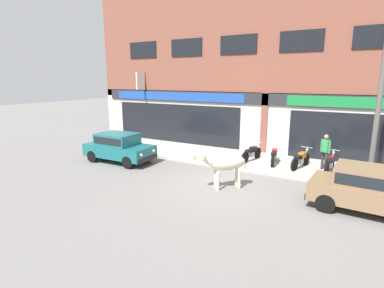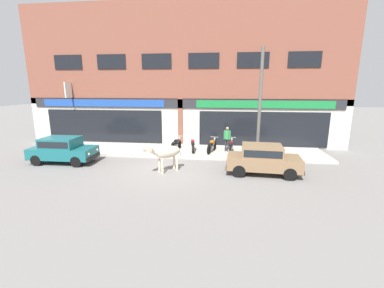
% 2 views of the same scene
% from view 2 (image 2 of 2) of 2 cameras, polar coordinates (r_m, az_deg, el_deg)
% --- Properties ---
extents(ground_plane, '(90.00, 90.00, 0.00)m').
position_cam_2_polar(ground_plane, '(13.42, -6.55, -5.84)').
color(ground_plane, slate).
extents(sidewalk, '(19.00, 3.50, 0.14)m').
position_cam_2_polar(sidewalk, '(17.11, -3.49, -1.46)').
color(sidewalk, '#B7AFA3').
rests_on(sidewalk, ground).
extents(shop_building, '(23.00, 1.40, 9.89)m').
position_cam_2_polar(shop_building, '(18.58, -2.54, 14.23)').
color(shop_building, brown).
rests_on(shop_building, ground).
extents(cow, '(1.69, 1.66, 1.61)m').
position_cam_2_polar(cow, '(12.93, -5.71, -1.90)').
color(cow, beige).
rests_on(cow, ground).
extents(car_0, '(3.69, 1.83, 1.46)m').
position_cam_2_polar(car_0, '(13.07, 15.44, -3.01)').
color(car_0, black).
rests_on(car_0, ground).
extents(car_1, '(3.63, 1.65, 1.46)m').
position_cam_2_polar(car_1, '(16.19, -26.86, -0.94)').
color(car_1, black).
rests_on(car_1, ground).
extents(motorcycle_0, '(0.62, 1.80, 0.88)m').
position_cam_2_polar(motorcycle_0, '(16.78, -3.60, -0.15)').
color(motorcycle_0, black).
rests_on(motorcycle_0, sidewalk).
extents(motorcycle_1, '(0.53, 1.80, 0.88)m').
position_cam_2_polar(motorcycle_1, '(16.65, 0.16, -0.22)').
color(motorcycle_1, black).
rests_on(motorcycle_1, sidewalk).
extents(motorcycle_2, '(0.68, 1.78, 0.88)m').
position_cam_2_polar(motorcycle_2, '(16.43, 4.40, -0.44)').
color(motorcycle_2, black).
rests_on(motorcycle_2, sidewalk).
extents(motorcycle_3, '(0.52, 1.81, 0.88)m').
position_cam_2_polar(motorcycle_3, '(16.43, 8.65, -0.55)').
color(motorcycle_3, black).
rests_on(motorcycle_3, sidewalk).
extents(pedestrian, '(0.43, 0.32, 1.60)m').
position_cam_2_polar(pedestrian, '(16.51, 7.82, 1.67)').
color(pedestrian, '#2D2D33').
rests_on(pedestrian, sidewalk).
extents(utility_pole, '(0.18, 0.18, 6.20)m').
position_cam_2_polar(utility_pole, '(15.03, 14.84, 8.44)').
color(utility_pole, '#595651').
rests_on(utility_pole, sidewalk).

